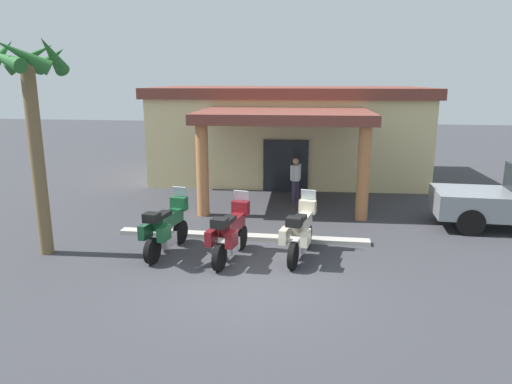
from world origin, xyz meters
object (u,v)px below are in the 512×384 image
motorcycle_maroon (230,233)px  motel_building (289,132)px  motorcycle_green (166,228)px  pedestrian (296,177)px  motorcycle_cream (301,232)px  palm_tree_roadside (31,96)px

motorcycle_maroon → motel_building: bearing=6.1°
motorcycle_green → pedestrian: 6.50m
motel_building → motorcycle_cream: 10.40m
motel_building → motorcycle_cream: (1.11, -10.24, -1.40)m
motorcycle_cream → palm_tree_roadside: size_ratio=0.40×
pedestrian → palm_tree_roadside: size_ratio=0.30×
motel_building → pedestrian: size_ratio=7.44×
motorcycle_cream → palm_tree_roadside: 7.41m
motel_building → pedestrian: 4.82m
palm_tree_roadside → motorcycle_green: bearing=8.1°
motel_building → motorcycle_cream: bearing=-86.3°
motorcycle_maroon → pedestrian: pedestrian is taller
motel_building → palm_tree_roadside: palm_tree_roadside is taller
pedestrian → motorcycle_cream: bearing=133.5°
motel_building → palm_tree_roadside: (-5.47, -10.84, 1.95)m
motel_building → motorcycle_green: (-2.36, -10.40, -1.40)m
motorcycle_green → motorcycle_maroon: (1.74, -0.20, 0.00)m
motorcycle_green → motorcycle_cream: (3.47, 0.16, 0.00)m
motel_building → motorcycle_maroon: size_ratio=5.57×
motorcycle_green → pedestrian: size_ratio=1.34×
motel_building → motorcycle_green: motel_building is taller
motel_building → motorcycle_cream: motel_building is taller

